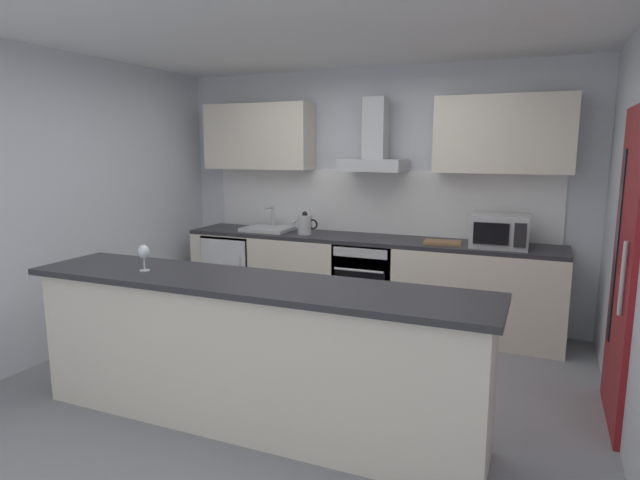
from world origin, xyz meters
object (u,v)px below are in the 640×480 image
(wine_glass, at_px, (144,253))
(microwave, at_px, (500,231))
(range_hood, at_px, (375,148))
(kettle, at_px, (305,224))
(sink, at_px, (268,228))
(oven, at_px, (369,281))
(refrigerator, at_px, (237,271))
(chopping_board, at_px, (443,242))

(wine_glass, bearing_deg, microwave, 46.80)
(range_hood, bearing_deg, kettle, -166.70)
(microwave, bearing_deg, sink, 179.07)
(oven, xyz_separation_m, refrigerator, (-1.54, -0.00, -0.03))
(wine_glass, bearing_deg, oven, 69.17)
(refrigerator, relative_size, range_hood, 1.18)
(sink, distance_m, wine_glass, 2.30)
(range_hood, bearing_deg, sink, -174.14)
(refrigerator, height_order, wine_glass, wine_glass)
(oven, xyz_separation_m, wine_glass, (-0.86, -2.26, 0.64))
(wine_glass, bearing_deg, chopping_board, 54.60)
(oven, height_order, wine_glass, wine_glass)
(kettle, xyz_separation_m, wine_glass, (-0.17, -2.23, 0.09))
(oven, bearing_deg, refrigerator, -179.90)
(wine_glass, xyz_separation_m, chopping_board, (1.59, 2.24, -0.19))
(wine_glass, bearing_deg, range_hood, 70.21)
(microwave, bearing_deg, oven, 178.71)
(oven, xyz_separation_m, range_hood, (0.00, 0.13, 1.33))
(kettle, distance_m, range_hood, 1.06)
(refrigerator, distance_m, chopping_board, 2.33)
(sink, height_order, kettle, sink)
(kettle, bearing_deg, microwave, 0.17)
(kettle, bearing_deg, chopping_board, 0.40)
(range_hood, relative_size, chopping_board, 2.12)
(oven, bearing_deg, wine_glass, -110.83)
(oven, bearing_deg, sink, 179.45)
(sink, xyz_separation_m, chopping_board, (1.89, -0.03, -0.02))
(refrigerator, bearing_deg, sink, 2.02)
(kettle, relative_size, range_hood, 0.40)
(range_hood, bearing_deg, microwave, -7.24)
(oven, relative_size, wine_glass, 4.50)
(microwave, distance_m, range_hood, 1.45)
(microwave, bearing_deg, kettle, -179.83)
(microwave, height_order, chopping_board, microwave)
(sink, bearing_deg, oven, -0.55)
(kettle, bearing_deg, wine_glass, -94.38)
(microwave, relative_size, sink, 1.00)
(oven, height_order, microwave, microwave)
(refrigerator, bearing_deg, chopping_board, -0.53)
(microwave, bearing_deg, refrigerator, 179.48)
(refrigerator, xyz_separation_m, chopping_board, (2.27, -0.02, 0.49))
(wine_glass, relative_size, chopping_board, 0.52)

